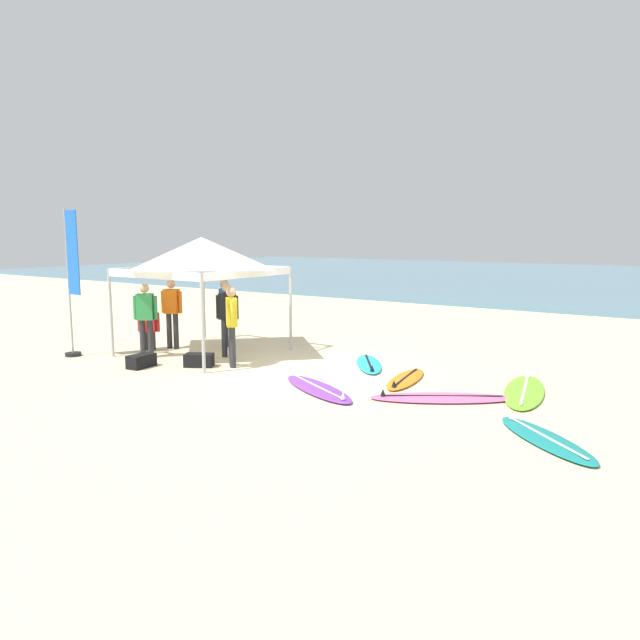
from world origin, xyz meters
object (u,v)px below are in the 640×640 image
surfboard_pink (441,398)px  surfboard_lime (524,391)px  person_yellow (232,321)px  person_orange (172,309)px  person_green (146,315)px  gear_bag_near_tent (141,361)px  banner_flag (72,289)px  surfboard_cyan (369,364)px  surfboard_purple (318,388)px  canopy_tent (202,253)px  person_blue (225,308)px  person_red (149,323)px  gear_bag_by_pole (199,360)px  surfboard_orange (406,379)px  person_black (227,315)px  surfboard_teal (545,439)px

surfboard_pink → surfboard_lime: (1.07, 1.23, -0.00)m
person_yellow → person_orange: (-2.64, 0.70, 0.00)m
person_yellow → person_green: 2.31m
gear_bag_near_tent → person_green: bearing=133.8°
person_orange → banner_flag: bearing=-119.6°
surfboard_pink → person_green: size_ratio=1.42×
person_yellow → person_green: bearing=-169.9°
surfboard_cyan → gear_bag_near_tent: size_ratio=3.13×
surfboard_purple → gear_bag_near_tent: (-4.17, -0.56, 0.10)m
canopy_tent → surfboard_lime: size_ratio=1.19×
person_blue → surfboard_purple: bearing=-26.4°
surfboard_pink → banner_flag: bearing=-170.8°
person_red → surfboard_lime: bearing=7.1°
person_orange → gear_bag_by_pole: bearing=-28.4°
surfboard_orange → surfboard_purple: 1.83m
surfboard_purple → person_black: person_black is taller
person_green → person_blue: 2.04m
person_green → gear_bag_near_tent: (0.70, -0.73, -0.85)m
canopy_tent → gear_bag_near_tent: (-0.02, -1.84, -2.25)m
person_yellow → gear_bag_by_pole: 1.11m
person_orange → gear_bag_by_pole: (2.03, -1.10, -0.85)m
canopy_tent → person_yellow: canopy_tent is taller
surfboard_lime → person_yellow: bearing=-166.9°
surfboard_purple → gear_bag_by_pole: gear_bag_by_pole is taller
surfboard_teal → person_orange: person_orange is taller
surfboard_lime → person_blue: (-7.41, 0.20, 0.95)m
person_green → banner_flag: size_ratio=0.50×
person_orange → banner_flag: banner_flag is taller
surfboard_cyan → banner_flag: bearing=-154.0°
canopy_tent → surfboard_orange: (5.16, 0.26, -2.35)m
surfboard_purple → surfboard_orange: bearing=56.7°
surfboard_orange → surfboard_teal: (3.06, -1.98, -0.00)m
person_red → surfboard_teal: bearing=-7.5°
banner_flag → gear_bag_near_tent: 2.61m
surfboard_purple → person_red: person_red is taller
person_orange → person_yellow: bearing=-14.9°
banner_flag → surfboard_cyan: bearing=26.0°
surfboard_cyan → person_green: bearing=-155.3°
surfboard_teal → person_blue: size_ratio=1.09×
person_black → banner_flag: size_ratio=0.50×
surfboard_teal → person_yellow: 6.82m
person_orange → surfboard_purple: bearing=-13.7°
person_orange → person_green: (0.37, -1.11, 0.00)m
canopy_tent → person_black: bearing=0.2°
surfboard_teal → surfboard_cyan: (-4.31, 2.75, 0.00)m
surfboard_lime → gear_bag_near_tent: bearing=-161.3°
surfboard_purple → person_black: (-3.39, 1.28, 0.95)m
surfboard_teal → person_orange: (-9.31, 1.72, 0.95)m
surfboard_purple → person_red: size_ratio=1.88×
canopy_tent → person_green: 1.92m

